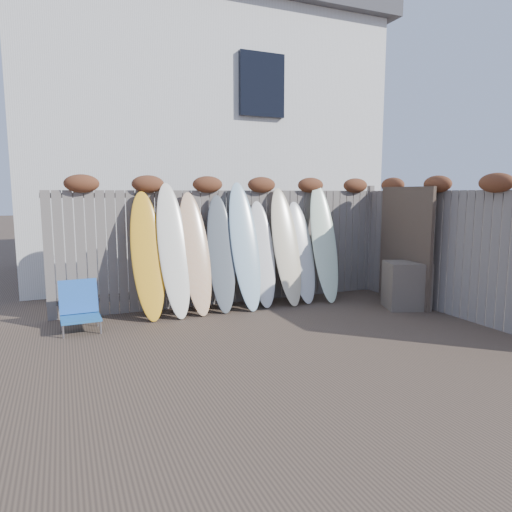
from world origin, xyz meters
name	(u,v)px	position (x,y,z in m)	size (l,w,h in m)	color
ground	(291,342)	(0.00, 0.00, 0.00)	(80.00, 80.00, 0.00)	#493A2D
back_fence	(233,237)	(0.06, 2.39, 1.18)	(6.05, 0.28, 2.24)	slate
right_fence	(452,245)	(2.99, 0.25, 1.14)	(0.28, 4.40, 2.24)	slate
house	(193,144)	(0.50, 6.50, 3.20)	(8.50, 5.50, 6.33)	silver
beach_chair	(80,307)	(-2.54, 1.70, 0.33)	(0.55, 0.59, 0.71)	#2265AB
wooden_crate	(406,285)	(2.64, 0.86, 0.40)	(0.68, 0.57, 0.80)	#6A5A4F
lattice_panel	(405,246)	(2.81, 1.13, 1.03)	(0.06, 1.38, 2.06)	#423828
surfboard_0	(148,255)	(-1.51, 1.96, 1.00)	(0.50, 0.07, 2.07)	gold
surfboard_1	(173,250)	(-1.10, 1.96, 1.06)	(0.48, 0.07, 2.22)	white
surfboard_2	(195,253)	(-0.74, 1.97, 0.99)	(0.48, 0.07, 2.06)	tan
surfboard_3	(221,253)	(-0.30, 1.98, 0.97)	(0.45, 0.07, 2.01)	slate
surfboard_4	(245,246)	(0.12, 1.96, 1.07)	(0.49, 0.07, 2.24)	#A0C7DA
surfboard_5	(262,254)	(0.46, 2.02, 0.91)	(0.45, 0.07, 1.90)	white
surfboard_6	(286,246)	(0.91, 1.98, 1.03)	(0.50, 0.07, 2.14)	beige
surfboard_7	(301,252)	(1.22, 2.01, 0.90)	(0.49, 0.07, 1.88)	silver
surfboard_8	(324,242)	(1.67, 1.95, 1.06)	(0.47, 0.07, 2.22)	silver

